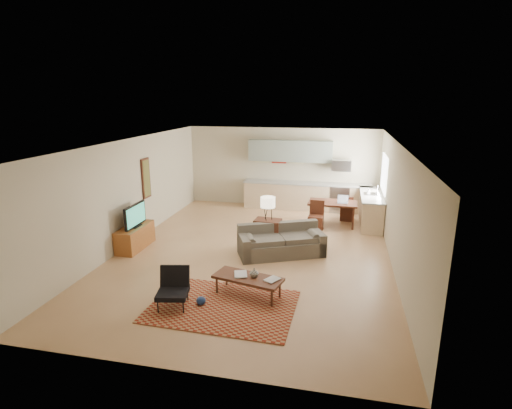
% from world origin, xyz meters
% --- Properties ---
extents(room, '(9.00, 9.00, 9.00)m').
position_xyz_m(room, '(0.00, 0.00, 1.35)').
color(room, tan).
rests_on(room, ground).
extents(kitchen_counter_back, '(4.26, 0.64, 0.92)m').
position_xyz_m(kitchen_counter_back, '(0.90, 4.18, 0.46)').
color(kitchen_counter_back, tan).
rests_on(kitchen_counter_back, ground).
extents(kitchen_counter_right, '(0.64, 2.26, 0.92)m').
position_xyz_m(kitchen_counter_right, '(2.93, 3.00, 0.46)').
color(kitchen_counter_right, tan).
rests_on(kitchen_counter_right, ground).
extents(kitchen_range, '(0.62, 0.62, 0.90)m').
position_xyz_m(kitchen_range, '(2.00, 4.18, 0.45)').
color(kitchen_range, '#A5A8AD').
rests_on(kitchen_range, ground).
extents(kitchen_microwave, '(0.62, 0.40, 0.35)m').
position_xyz_m(kitchen_microwave, '(2.00, 4.20, 1.55)').
color(kitchen_microwave, '#A5A8AD').
rests_on(kitchen_microwave, room).
extents(upper_cabinets, '(2.80, 0.34, 0.70)m').
position_xyz_m(upper_cabinets, '(0.30, 4.33, 1.95)').
color(upper_cabinets, gray).
rests_on(upper_cabinets, room).
extents(window_right, '(0.02, 1.40, 1.05)m').
position_xyz_m(window_right, '(3.23, 3.00, 1.55)').
color(window_right, white).
rests_on(window_right, room).
extents(wall_art_left, '(0.06, 0.42, 1.10)m').
position_xyz_m(wall_art_left, '(-3.21, 0.90, 1.55)').
color(wall_art_left, olive).
rests_on(wall_art_left, room).
extents(triptych, '(1.70, 0.04, 0.50)m').
position_xyz_m(triptych, '(-0.10, 4.47, 1.75)').
color(triptych, beige).
rests_on(triptych, room).
extents(rug, '(2.67, 1.89, 0.02)m').
position_xyz_m(rug, '(0.02, -2.67, 0.01)').
color(rug, maroon).
rests_on(rug, floor).
extents(sofa, '(2.30, 1.70, 0.74)m').
position_xyz_m(sofa, '(0.69, 0.00, 0.37)').
color(sofa, '#585146').
rests_on(sofa, floor).
extents(coffee_table, '(1.42, 0.83, 0.40)m').
position_xyz_m(coffee_table, '(0.38, -2.17, 0.20)').
color(coffee_table, '#462315').
rests_on(coffee_table, floor).
extents(book_a, '(0.42, 0.46, 0.03)m').
position_xyz_m(book_a, '(0.11, -2.15, 0.41)').
color(book_a, maroon).
rests_on(book_a, coffee_table).
extents(book_b, '(0.47, 0.48, 0.02)m').
position_xyz_m(book_b, '(0.76, -2.15, 0.41)').
color(book_b, navy).
rests_on(book_b, coffee_table).
extents(vase, '(0.22, 0.22, 0.18)m').
position_xyz_m(vase, '(0.49, -2.14, 0.49)').
color(vase, black).
rests_on(vase, coffee_table).
extents(armchair, '(0.74, 0.74, 0.72)m').
position_xyz_m(armchair, '(-0.85, -2.88, 0.36)').
color(armchair, black).
rests_on(armchair, floor).
extents(tv_credenza, '(0.48, 1.24, 0.57)m').
position_xyz_m(tv_credenza, '(-2.99, -0.32, 0.29)').
color(tv_credenza, brown).
rests_on(tv_credenza, floor).
extents(tv, '(0.10, 0.96, 0.57)m').
position_xyz_m(tv, '(-2.94, -0.32, 0.86)').
color(tv, black).
rests_on(tv, tv_credenza).
extents(console_table, '(0.67, 0.48, 0.75)m').
position_xyz_m(console_table, '(0.28, 0.39, 0.38)').
color(console_table, '#3D1C11').
rests_on(console_table, floor).
extents(table_lamp, '(0.39, 0.39, 0.60)m').
position_xyz_m(table_lamp, '(0.28, 0.39, 1.05)').
color(table_lamp, beige).
rests_on(table_lamp, console_table).
extents(dining_table, '(1.43, 0.85, 0.71)m').
position_xyz_m(dining_table, '(1.81, 2.62, 0.36)').
color(dining_table, '#3D1C11').
rests_on(dining_table, floor).
extents(dining_chair_near, '(0.44, 0.46, 0.86)m').
position_xyz_m(dining_chair_near, '(1.37, 2.02, 0.43)').
color(dining_chair_near, '#3D1C11').
rests_on(dining_chair_near, floor).
extents(dining_chair_far, '(0.43, 0.44, 0.79)m').
position_xyz_m(dining_chair_far, '(2.25, 3.22, 0.40)').
color(dining_chair_far, '#3D1C11').
rests_on(dining_chair_far, floor).
extents(laptop, '(0.31, 0.24, 0.23)m').
position_xyz_m(laptop, '(2.10, 2.53, 0.83)').
color(laptop, '#A5A8AD').
rests_on(laptop, dining_table).
extents(soap_bottle, '(0.12, 0.12, 0.19)m').
position_xyz_m(soap_bottle, '(2.83, 2.93, 1.02)').
color(soap_bottle, beige).
rests_on(soap_bottle, kitchen_counter_right).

